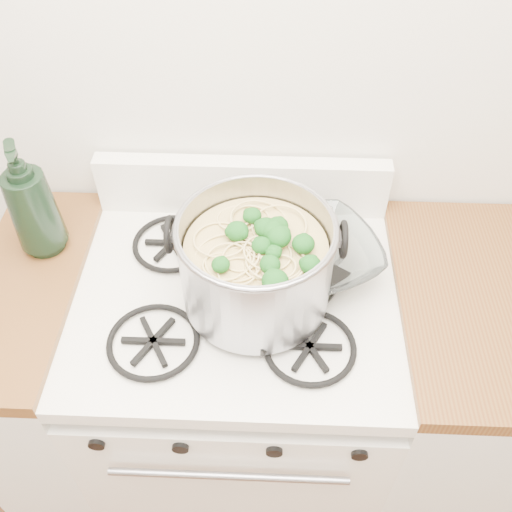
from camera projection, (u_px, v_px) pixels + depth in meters
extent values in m
plane|color=silver|center=(240.00, 45.00, 1.25)|extent=(3.60, 0.00, 3.60)
cube|color=white|center=(240.00, 398.00, 1.71)|extent=(0.76, 0.65, 0.81)
cube|color=white|center=(236.00, 299.00, 1.36)|extent=(0.76, 0.65, 0.04)
cube|color=black|center=(233.00, 504.00, 1.48)|extent=(0.58, 0.02, 0.46)
cube|color=black|center=(236.00, 291.00, 1.34)|extent=(0.60, 0.56, 0.02)
cylinder|color=black|center=(98.00, 441.00, 1.22)|extent=(0.04, 0.03, 0.04)
cylinder|color=black|center=(181.00, 444.00, 1.22)|extent=(0.04, 0.03, 0.04)
cylinder|color=black|center=(274.00, 447.00, 1.21)|extent=(0.04, 0.03, 0.04)
cylinder|color=black|center=(359.00, 451.00, 1.21)|extent=(0.04, 0.03, 0.04)
cube|color=silver|center=(71.00, 386.00, 1.70)|extent=(0.25, 0.65, 0.88)
cube|color=#5B3016|center=(25.00, 287.00, 1.36)|extent=(0.25, 0.65, 0.04)
cylinder|color=#96979E|center=(256.00, 263.00, 1.23)|extent=(0.33, 0.33, 0.22)
torus|color=#96979E|center=(256.00, 228.00, 1.16)|extent=(0.34, 0.34, 0.01)
torus|color=black|center=(169.00, 234.00, 1.18)|extent=(0.01, 0.08, 0.08)
torus|color=black|center=(343.00, 239.00, 1.17)|extent=(0.01, 0.08, 0.08)
cylinder|color=tan|center=(256.00, 271.00, 1.25)|extent=(0.31, 0.31, 0.16)
sphere|color=#144C15|center=(256.00, 239.00, 1.18)|extent=(0.04, 0.04, 0.04)
sphere|color=#144C15|center=(256.00, 239.00, 1.18)|extent=(0.04, 0.04, 0.04)
sphere|color=#144C15|center=(256.00, 239.00, 1.18)|extent=(0.04, 0.04, 0.04)
sphere|color=#144C15|center=(256.00, 239.00, 1.18)|extent=(0.04, 0.04, 0.04)
sphere|color=#144C15|center=(256.00, 239.00, 1.18)|extent=(0.04, 0.04, 0.04)
sphere|color=#144C15|center=(256.00, 239.00, 1.18)|extent=(0.04, 0.04, 0.04)
sphere|color=#144C15|center=(256.00, 239.00, 1.18)|extent=(0.04, 0.04, 0.04)
sphere|color=#144C15|center=(256.00, 239.00, 1.18)|extent=(0.04, 0.04, 0.04)
sphere|color=#144C15|center=(256.00, 239.00, 1.18)|extent=(0.04, 0.04, 0.04)
sphere|color=#144C15|center=(256.00, 239.00, 1.18)|extent=(0.04, 0.04, 0.04)
sphere|color=#144C15|center=(256.00, 239.00, 1.18)|extent=(0.04, 0.04, 0.04)
sphere|color=#144C15|center=(256.00, 239.00, 1.18)|extent=(0.04, 0.04, 0.04)
sphere|color=#144C15|center=(256.00, 239.00, 1.18)|extent=(0.04, 0.04, 0.04)
sphere|color=#144C15|center=(256.00, 239.00, 1.18)|extent=(0.04, 0.04, 0.04)
imported|color=white|center=(314.00, 260.00, 1.37)|extent=(0.16, 0.16, 0.03)
imported|color=black|center=(30.00, 199.00, 1.32)|extent=(0.15, 0.16, 0.31)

